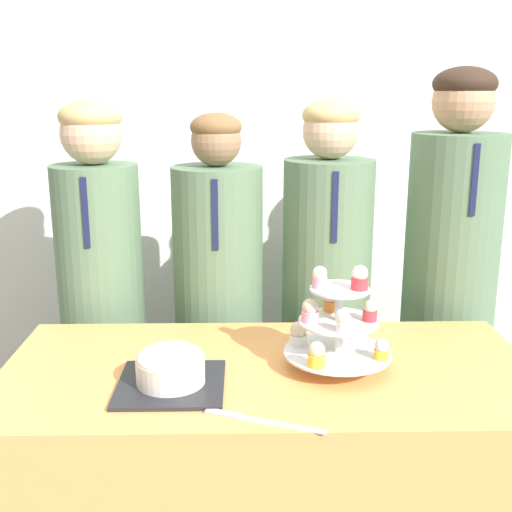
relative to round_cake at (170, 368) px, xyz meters
The scene contains 9 objects.
wall_back 1.34m from the round_cake, 78.68° to the left, with size 9.00×0.06×2.70m.
table 0.50m from the round_cake, 22.95° to the left, with size 1.38×0.65×0.75m.
round_cake is the anchor object (origin of this frame).
cake_knife 0.24m from the round_cake, 42.52° to the right, with size 0.26×0.11×0.01m.
cupcake_stand 0.43m from the round_cake, 13.49° to the left, with size 0.28×0.28×0.28m.
student_0 0.73m from the round_cake, 115.06° to the left, with size 0.28×0.29×1.42m.
student_1 0.68m from the round_cake, 82.06° to the left, with size 0.30×0.30×1.38m.
student_2 0.81m from the round_cake, 54.99° to the left, with size 0.30×0.30×1.42m.
student_3 1.10m from the round_cake, 36.64° to the left, with size 0.31×0.32×1.52m.
Camera 1 is at (-0.06, -1.20, 1.45)m, focal length 45.00 mm.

